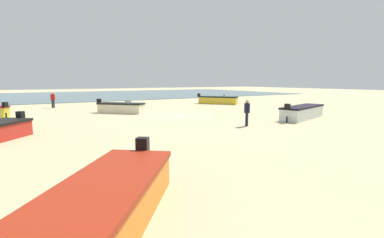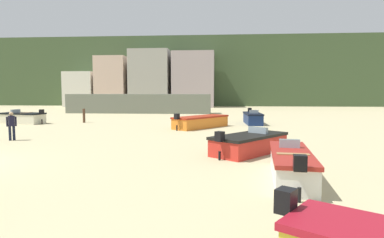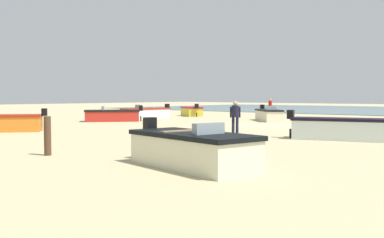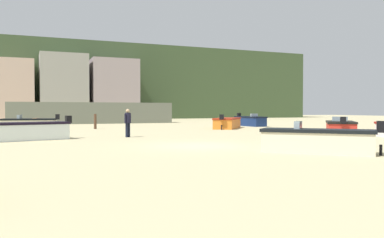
# 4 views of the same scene
# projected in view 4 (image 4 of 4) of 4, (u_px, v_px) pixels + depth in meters

# --- Properties ---
(ground_plane) EXTENTS (160.00, 160.00, 0.00)m
(ground_plane) POSITION_uv_depth(u_px,v_px,m) (197.00, 146.00, 17.11)
(ground_plane) COLOR tan
(headland_hill) EXTENTS (90.00, 32.00, 12.98)m
(headland_hill) POSITION_uv_depth(u_px,v_px,m) (67.00, 85.00, 77.95)
(headland_hill) COLOR #3C5030
(headland_hill) RESTS_ON ground
(harbor_pier) EXTENTS (18.13, 2.40, 2.40)m
(harbor_pier) POSITION_uv_depth(u_px,v_px,m) (93.00, 113.00, 44.78)
(harbor_pier) COLOR slate
(harbor_pier) RESTS_ON ground
(townhouse_centre_left) EXTENTS (5.25, 6.77, 8.83)m
(townhouse_centre_left) POSITION_uv_depth(u_px,v_px,m) (15.00, 90.00, 57.45)
(townhouse_centre_left) COLOR #CDAE9A
(townhouse_centre_left) RESTS_ON ground
(townhouse_centre) EXTENTS (6.84, 5.82, 9.93)m
(townhouse_centre) POSITION_uv_depth(u_px,v_px,m) (64.00, 87.00, 59.58)
(townhouse_centre) COLOR #A09D93
(townhouse_centre) RESTS_ON ground
(townhouse_centre_right) EXTENTS (7.13, 5.60, 9.52)m
(townhouse_centre_right) POSITION_uv_depth(u_px,v_px,m) (114.00, 90.00, 62.39)
(townhouse_centre_right) COLOR #A69697
(townhouse_centre_right) RESTS_ON ground
(boat_navy_0) EXTENTS (1.42, 4.23, 1.25)m
(boat_navy_0) POSITION_uv_depth(u_px,v_px,m) (250.00, 121.00, 37.99)
(boat_navy_0) COLOR navy
(boat_navy_0) RESTS_ON ground
(boat_cream_1) EXTENTS (3.68, 3.71, 1.19)m
(boat_cream_1) POSITION_uv_depth(u_px,v_px,m) (317.00, 141.00, 14.31)
(boat_cream_1) COLOR beige
(boat_cream_1) RESTS_ON ground
(boat_white_2) EXTENTS (5.37, 2.71, 1.26)m
(boat_white_2) POSITION_uv_depth(u_px,v_px,m) (17.00, 131.00, 19.94)
(boat_white_2) COLOR white
(boat_white_2) RESTS_ON ground
(boat_cream_4) EXTENTS (4.20, 2.30, 1.24)m
(boat_cream_4) POSITION_uv_depth(u_px,v_px,m) (29.00, 124.00, 29.23)
(boat_cream_4) COLOR beige
(boat_cream_4) RESTS_ON ground
(boat_red_7) EXTENTS (3.79, 4.11, 1.17)m
(boat_red_7) POSITION_uv_depth(u_px,v_px,m) (340.00, 128.00, 24.88)
(boat_red_7) COLOR red
(boat_red_7) RESTS_ON ground
(boat_orange_8) EXTENTS (4.27, 4.87, 1.21)m
(boat_orange_8) POSITION_uv_depth(u_px,v_px,m) (227.00, 123.00, 33.23)
(boat_orange_8) COLOR orange
(boat_orange_8) RESTS_ON ground
(mooring_post_near_water) EXTENTS (0.22, 0.22, 1.24)m
(mooring_post_near_water) POSITION_uv_depth(u_px,v_px,m) (95.00, 121.00, 32.21)
(mooring_post_near_water) COLOR #503625
(mooring_post_near_water) RESTS_ON ground
(beach_walker_distant) EXTENTS (0.48, 0.48, 1.62)m
(beach_walker_distant) POSITION_uv_depth(u_px,v_px,m) (128.00, 121.00, 22.50)
(beach_walker_distant) COLOR black
(beach_walker_distant) RESTS_ON ground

